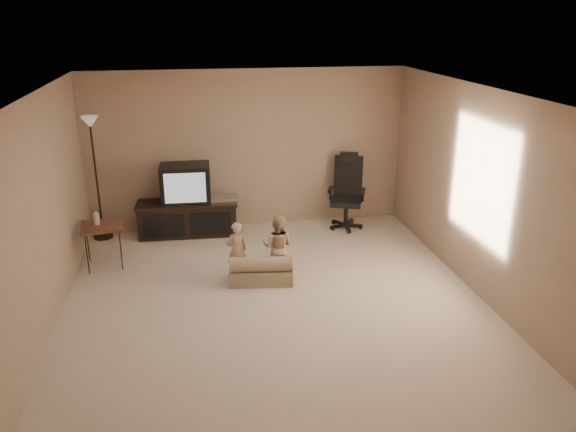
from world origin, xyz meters
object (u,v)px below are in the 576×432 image
Objects in this scene: office_chair at (347,201)px; toddler_left at (237,250)px; toddler_right at (278,246)px; floor_lamp at (93,151)px; tv_stand at (188,206)px; side_table at (101,226)px; child_sofa at (261,271)px.

toddler_left is at bearing -120.03° from office_chair.
office_chair is 2.14m from toddler_right.
floor_lamp is (-3.84, 0.19, 0.94)m from office_chair.
toddler_right is at bearing -54.96° from tv_stand.
office_chair is 1.49× the size of side_table.
office_chair is (2.53, -0.14, -0.03)m from tv_stand.
toddler_right is (1.14, -1.77, -0.04)m from tv_stand.
tv_stand is 2.12m from child_sofa.
toddler_left is at bearing -68.12° from tv_stand.
floor_lamp is (-0.16, 1.07, 0.80)m from side_table.
floor_lamp is at bearing 179.70° from tv_stand.
toddler_right reaches higher than side_table.
child_sofa is 0.38m from toddler_right.
child_sofa is 0.41m from toddler_left.
child_sofa is (2.21, -1.95, -1.21)m from floor_lamp.
side_table is at bearing -37.28° from toddler_left.
side_table is at bearing -136.56° from tv_stand.
toddler_right is at bearing -18.27° from side_table.
floor_lamp is at bearing 145.91° from child_sofa.
child_sofa is 1.11× the size of toddler_left.
office_chair is at bearing -2.89° from floor_lamp.
floor_lamp reaches higher than toddler_right.
floor_lamp is 2.79m from toddler_left.
side_table reaches higher than toddler_left.
toddler_right reaches higher than toddler_left.
office_chair is 3.96m from floor_lamp.
tv_stand is 1.32× the size of office_chair.
child_sofa is (-1.63, -1.76, -0.27)m from office_chair.
office_chair is 0.64× the size of floor_lamp.
office_chair is 2.41m from child_sofa.
side_table is at bearing -145.97° from office_chair.
toddler_right is (0.53, -0.06, 0.04)m from toddler_left.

